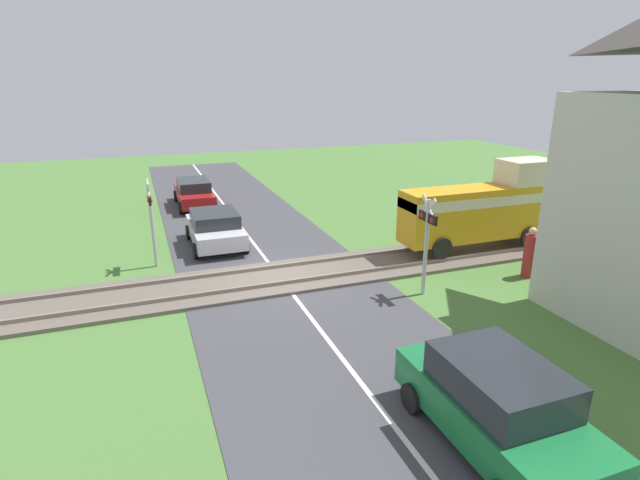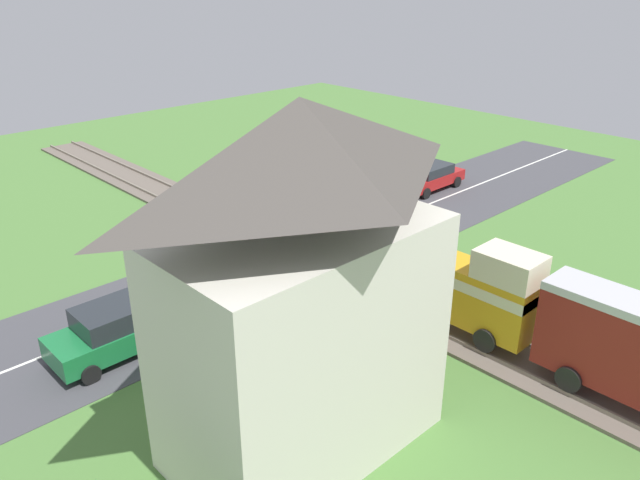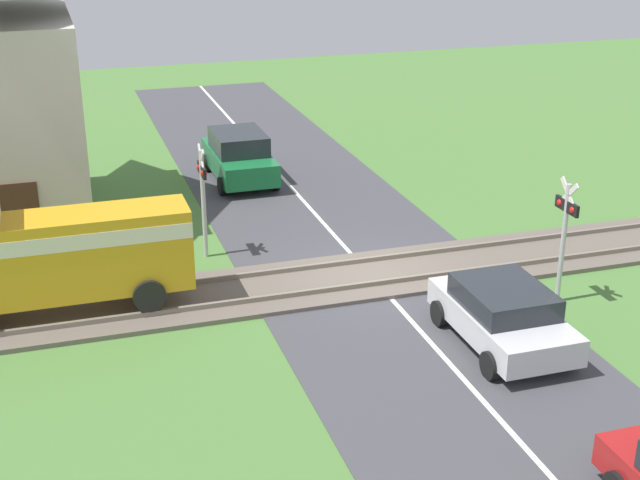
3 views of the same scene
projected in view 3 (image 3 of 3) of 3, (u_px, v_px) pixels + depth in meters
ground_plane at (372, 277)px, 22.74m from camera, size 60.00×60.00×0.00m
road_surface at (372, 277)px, 22.74m from camera, size 48.00×6.40×0.02m
track_bed at (372, 275)px, 22.72m from camera, size 2.80×48.00×0.24m
car_near_crossing at (503, 314)px, 19.19m from camera, size 3.79×2.01×1.39m
car_far_side at (239, 156)px, 29.82m from camera, size 4.11×1.97×1.68m
crossing_signal_west_approach at (565, 225)px, 20.72m from camera, size 0.90×0.18×3.08m
crossing_signal_east_approach at (203, 187)px, 23.29m from camera, size 0.90×0.18×3.08m
station_building at (5, 75)px, 25.23m from camera, size 7.02×4.15×8.84m
pedestrian_by_station at (48, 247)px, 22.59m from camera, size 0.42×0.42×1.70m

